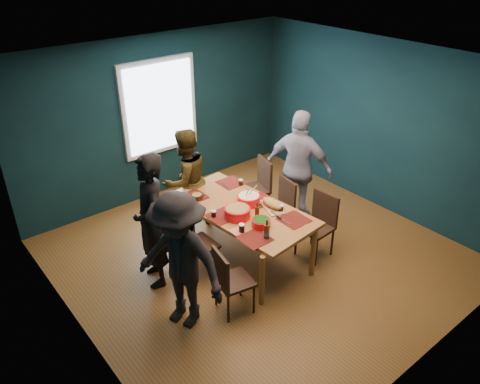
% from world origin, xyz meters
% --- Properties ---
extents(room, '(5.01, 5.01, 2.71)m').
position_xyz_m(room, '(0.00, 0.27, 1.37)').
color(room, brown).
rests_on(room, ground).
extents(dining_table, '(1.21, 2.13, 0.77)m').
position_xyz_m(dining_table, '(-0.17, 0.16, 0.70)').
color(dining_table, '#A06930').
rests_on(dining_table, floor).
extents(chair_left_far, '(0.53, 0.53, 0.92)m').
position_xyz_m(chair_left_far, '(-1.00, 0.92, 0.53)').
color(chair_left_far, black).
rests_on(chair_left_far, floor).
extents(chair_left_mid, '(0.43, 0.43, 0.95)m').
position_xyz_m(chair_left_mid, '(-0.96, 0.19, 0.55)').
color(chair_left_mid, black).
rests_on(chair_left_mid, floor).
extents(chair_left_near, '(0.47, 0.47, 0.88)m').
position_xyz_m(chair_left_near, '(-1.00, -0.61, 0.51)').
color(chair_left_near, black).
rests_on(chair_left_near, floor).
extents(chair_right_far, '(0.53, 0.53, 0.96)m').
position_xyz_m(chair_right_far, '(0.75, 0.85, 0.56)').
color(chair_right_far, black).
rests_on(chair_right_far, floor).
extents(chair_right_mid, '(0.45, 0.45, 0.87)m').
position_xyz_m(chair_right_mid, '(0.67, 0.24, 0.51)').
color(chair_right_mid, black).
rests_on(chair_right_mid, floor).
extents(chair_right_near, '(0.45, 0.45, 0.93)m').
position_xyz_m(chair_right_near, '(0.72, -0.47, 0.54)').
color(chair_right_near, black).
rests_on(chair_right_near, floor).
extents(person_far_left, '(0.61, 0.76, 1.80)m').
position_xyz_m(person_far_left, '(-1.37, 0.45, 0.90)').
color(person_far_left, black).
rests_on(person_far_left, floor).
extents(person_back, '(0.82, 0.66, 1.60)m').
position_xyz_m(person_back, '(-0.34, 1.27, 0.80)').
color(person_back, black).
rests_on(person_back, floor).
extents(person_right, '(0.81, 1.15, 1.81)m').
position_xyz_m(person_right, '(1.11, 0.35, 0.90)').
color(person_right, white).
rests_on(person_right, floor).
extents(person_near_left, '(1.00, 1.26, 1.71)m').
position_xyz_m(person_near_left, '(-1.51, -0.40, 0.86)').
color(person_near_left, black).
rests_on(person_near_left, floor).
extents(bowl_salad, '(0.34, 0.34, 0.14)m').
position_xyz_m(bowl_salad, '(-0.35, 0.02, 0.85)').
color(bowl_salad, red).
rests_on(bowl_salad, dining_table).
extents(bowl_dumpling, '(0.32, 0.32, 0.30)m').
position_xyz_m(bowl_dumpling, '(-0.02, 0.19, 0.85)').
color(bowl_dumpling, red).
rests_on(bowl_dumpling, dining_table).
extents(bowl_herbs, '(0.24, 0.24, 0.10)m').
position_xyz_m(bowl_herbs, '(-0.26, -0.34, 0.83)').
color(bowl_herbs, red).
rests_on(bowl_herbs, dining_table).
extents(cutting_board, '(0.35, 0.57, 0.12)m').
position_xyz_m(cutting_board, '(0.16, -0.09, 0.83)').
color(cutting_board, tan).
rests_on(cutting_board, dining_table).
extents(small_bowl, '(0.16, 0.16, 0.07)m').
position_xyz_m(small_bowl, '(-0.48, 0.75, 0.81)').
color(small_bowl, black).
rests_on(small_bowl, dining_table).
extents(beer_bottle_a, '(0.07, 0.07, 0.27)m').
position_xyz_m(beer_bottle_a, '(-0.38, -0.58, 0.87)').
color(beer_bottle_a, '#48240C').
rests_on(beer_bottle_a, dining_table).
extents(beer_bottle_b, '(0.06, 0.06, 0.23)m').
position_xyz_m(beer_bottle_b, '(-0.16, -0.15, 0.86)').
color(beer_bottle_b, '#48240C').
rests_on(beer_bottle_b, dining_table).
extents(cola_glass_a, '(0.08, 0.08, 0.11)m').
position_xyz_m(cola_glass_a, '(-0.52, -0.28, 0.83)').
color(cola_glass_a, black).
rests_on(cola_glass_a, dining_table).
extents(cola_glass_b, '(0.07, 0.07, 0.10)m').
position_xyz_m(cola_glass_b, '(0.18, -0.24, 0.83)').
color(cola_glass_b, black).
rests_on(cola_glass_b, dining_table).
extents(cola_glass_c, '(0.07, 0.07, 0.09)m').
position_xyz_m(cola_glass_c, '(0.24, 0.67, 0.82)').
color(cola_glass_c, black).
rests_on(cola_glass_c, dining_table).
extents(cola_glass_d, '(0.07, 0.07, 0.09)m').
position_xyz_m(cola_glass_d, '(-0.59, 0.22, 0.83)').
color(cola_glass_d, black).
rests_on(cola_glass_d, dining_table).
extents(napkin_a, '(0.21, 0.21, 0.00)m').
position_xyz_m(napkin_a, '(0.17, 0.23, 0.78)').
color(napkin_a, '#EF646E').
rests_on(napkin_a, dining_table).
extents(napkin_b, '(0.16, 0.16, 0.00)m').
position_xyz_m(napkin_b, '(-0.56, -0.23, 0.78)').
color(napkin_b, '#EF646E').
rests_on(napkin_b, dining_table).
extents(napkin_c, '(0.21, 0.21, 0.00)m').
position_xyz_m(napkin_c, '(0.22, -0.59, 0.78)').
color(napkin_c, '#EF646E').
rests_on(napkin_c, dining_table).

